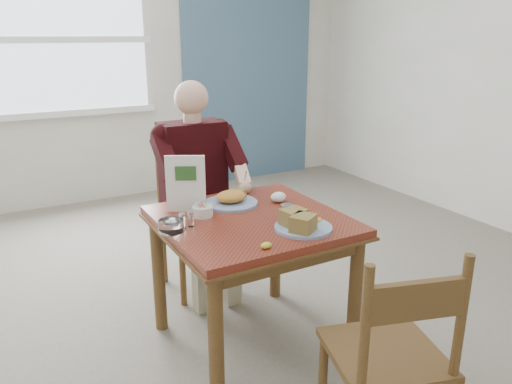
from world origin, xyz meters
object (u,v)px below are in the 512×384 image
chair_far (194,219)px  near_plate (301,223)px  table (251,237)px  chair_near (391,358)px  far_plate (232,199)px  diner (197,174)px

chair_far → near_plate: (0.13, -1.06, 0.31)m
table → chair_far: size_ratio=0.97×
chair_near → far_plate: (-0.08, 1.19, 0.30)m
near_plate → far_plate: (-0.12, 0.50, -0.01)m
chair_far → far_plate: size_ratio=2.51×
chair_near → near_plate: bearing=86.0°
table → chair_far: 0.81m
chair_far → table: bearing=-90.0°
chair_far → diner: size_ratio=0.69×
chair_far → far_plate: (0.00, -0.56, 0.30)m
near_plate → far_plate: near_plate is taller
far_plate → near_plate: bearing=-76.0°
far_plate → chair_near: bearing=-86.4°
table → near_plate: 0.33m
diner → chair_near: bearing=-87.3°
table → far_plate: size_ratio=2.44×
chair_near → near_plate: 0.76m
near_plate → table: bearing=115.9°
chair_near → far_plate: chair_near is taller
table → chair_far: (0.00, 0.80, -0.16)m
chair_near → diner: 1.70m
chair_far → chair_near: 1.76m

